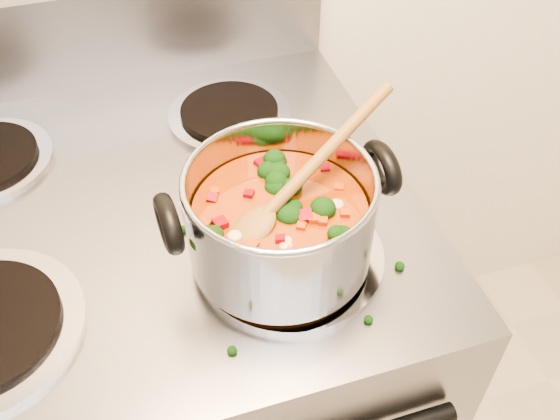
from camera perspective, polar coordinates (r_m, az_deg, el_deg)
The scene contains 4 objects.
electric_range at distance 1.24m, azimuth -10.21°, elevation -14.69°, with size 0.78×0.71×1.08m.
stockpot at distance 0.73m, azimuth -0.04°, elevation -0.88°, with size 0.28×0.22×0.14m.
wooden_spoon at distance 0.72m, azimuth 0.84°, elevation 1.81°, with size 0.25×0.15×0.11m.
cooktop_crumbs at distance 0.76m, azimuth 0.47°, elevation -6.32°, with size 0.37×0.13×0.01m.
Camera 1 is at (-0.02, 0.52, 1.52)m, focal length 40.00 mm.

